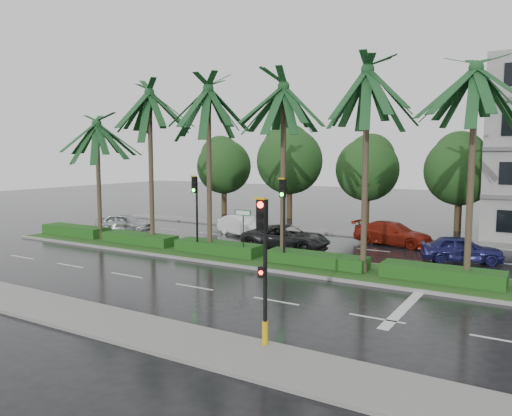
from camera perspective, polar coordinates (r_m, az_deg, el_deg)
The scene contains 17 objects.
ground at distance 25.83m, azimuth -0.17°, elevation -6.52°, with size 120.00×120.00×0.00m, color black.
near_sidewalk at distance 18.19m, azimuth -17.46°, elevation -12.12°, with size 40.00×2.40×0.12m, color slate.
far_sidewalk at distance 36.44m, azimuth 9.67°, elevation -2.77°, with size 40.00×2.00×0.12m, color slate.
median at distance 26.65m, azimuth 0.95°, elevation -5.95°, with size 36.00×4.00×0.15m.
hedge at distance 26.58m, azimuth 0.95°, elevation -5.17°, with size 35.20×1.40×0.60m.
lane_markings at distance 24.06m, azimuth 5.54°, elevation -7.49°, with size 34.00×13.06×0.01m.
palm_row at distance 26.85m, azimuth -1.35°, elevation 11.86°, with size 26.30×4.20×10.15m.
signal_near at distance 14.41m, azimuth 0.88°, elevation -6.57°, with size 0.34×0.45×4.36m.
signal_median_left at distance 27.85m, azimuth -6.91°, elevation 0.61°, with size 0.34×0.42×4.36m.
signal_median_right at distance 24.86m, azimuth 3.14°, elevation -0.02°, with size 0.34×0.42×4.36m.
street_sign at distance 26.37m, azimuth -1.49°, elevation -1.57°, with size 0.95×0.09×2.60m.
bg_trees at distance 41.22m, azimuth 12.83°, elevation 5.11°, with size 33.36×5.79×8.36m.
car_silver at distance 37.42m, azimuth -14.80°, elevation -1.66°, with size 4.14×1.67×1.41m, color silver.
car_white at distance 34.85m, azimuth -1.49°, elevation -2.01°, with size 4.31×1.50×1.42m, color white.
car_darkgrey at distance 29.74m, azimuth 3.45°, elevation -3.41°, with size 5.25×2.42×1.46m, color black.
car_red at distance 32.43m, azimuth 15.39°, elevation -2.83°, with size 4.97×2.02×1.44m, color maroon.
car_blue at distance 28.48m, azimuth 22.42°, elevation -4.36°, with size 4.12×1.66×1.40m, color navy.
Camera 1 is at (13.06, -21.55, 5.69)m, focal length 35.00 mm.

